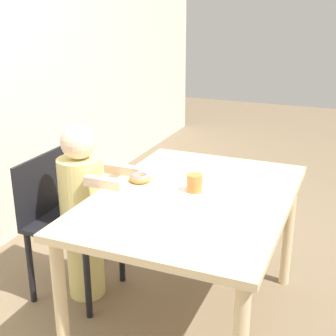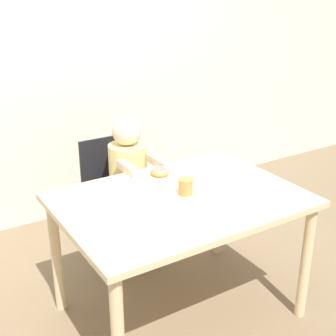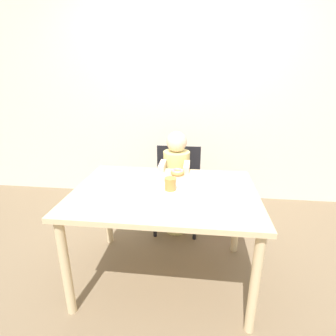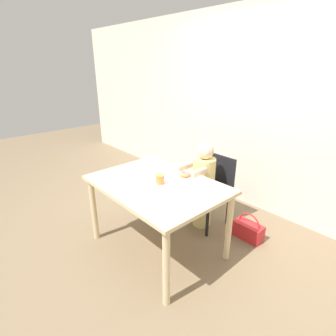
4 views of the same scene
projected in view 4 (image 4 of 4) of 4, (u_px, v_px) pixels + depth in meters
ground_plane at (158, 247)px, 2.80m from camera, size 12.00×12.00×0.00m
wall_back at (251, 112)px, 3.31m from camera, size 8.00×0.05×2.50m
dining_table at (157, 191)px, 2.55m from camera, size 1.30×0.93×0.75m
chair at (210, 187)px, 3.10m from camera, size 0.46×0.45×0.83m
child_figure at (203, 185)px, 3.00m from camera, size 0.26×0.44×1.04m
donut at (185, 174)px, 2.67m from camera, size 0.11×0.11×0.04m
napkin at (167, 186)px, 2.46m from camera, size 0.28×0.28×0.00m
handbag at (248, 230)px, 2.91m from camera, size 0.32×0.16×0.31m
cup at (160, 180)px, 2.48m from camera, size 0.08×0.08×0.09m
plate at (157, 170)px, 2.82m from camera, size 0.17×0.17×0.01m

